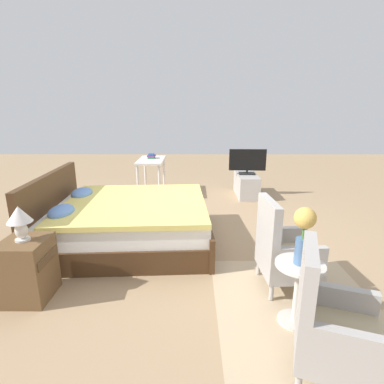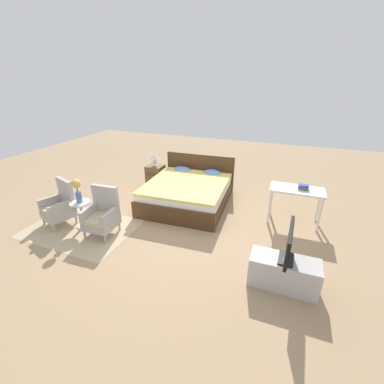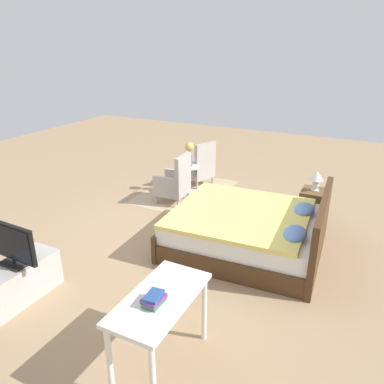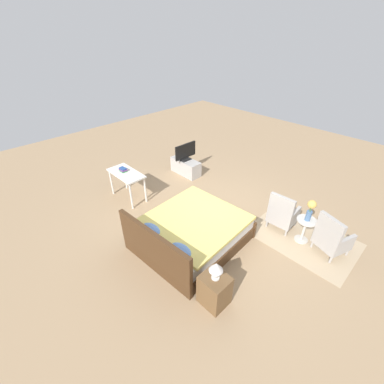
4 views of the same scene
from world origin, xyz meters
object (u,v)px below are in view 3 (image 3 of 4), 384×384
object	(u,v)px
armchair_by_window_right	(175,183)
vanity_desk	(160,307)
nightstand	(313,207)
side_table	(190,176)
tv_flatscreen	(10,244)
bed	(249,231)
armchair_by_window_left	(199,167)
flower_vase	(190,152)
tv_stand	(18,282)
book_stack	(154,299)
table_lamp	(316,178)

from	to	relation	value
armchair_by_window_right	vanity_desk	size ratio (longest dim) A/B	0.88
armchair_by_window_right	nightstand	bearing A→B (deg)	94.51
side_table	tv_flatscreen	distance (m)	3.90
bed	armchair_by_window_left	distance (m)	2.78
bed	vanity_desk	distance (m)	2.39
flower_vase	tv_flatscreen	xyz separation A→B (m)	(3.87, -0.24, -0.12)
side_table	tv_stand	bearing A→B (deg)	-3.57
armchair_by_window_right	nightstand	xyz separation A→B (m)	(-0.19, 2.46, -0.08)
flower_vase	vanity_desk	xyz separation A→B (m)	(3.96, 1.74, -0.20)
armchair_by_window_left	book_stack	world-z (taller)	armchair_by_window_left
flower_vase	side_table	bearing A→B (deg)	0.00
armchair_by_window_left	nightstand	distance (m)	2.62
tv_stand	armchair_by_window_right	bearing A→B (deg)	176.42
tv_stand	book_stack	world-z (taller)	book_stack
bed	book_stack	size ratio (longest dim) A/B	10.56
side_table	tv_flatscreen	bearing A→B (deg)	-3.57
table_lamp	tv_stand	bearing A→B (deg)	-37.15
vanity_desk	flower_vase	bearing A→B (deg)	-156.31
bed	table_lamp	world-z (taller)	bed
bed	armchair_by_window_left	xyz separation A→B (m)	(-2.11, -1.80, 0.08)
side_table	tv_flatscreen	xyz separation A→B (m)	(3.87, -0.24, 0.38)
table_lamp	tv_stand	distance (m)	4.47
table_lamp	vanity_desk	size ratio (longest dim) A/B	0.32
side_table	nightstand	xyz separation A→B (m)	(0.34, 2.43, -0.05)
armchair_by_window_right	vanity_desk	bearing A→B (deg)	27.35
tv_stand	book_stack	bearing A→B (deg)	84.53
nightstand	tv_flatscreen	size ratio (longest dim) A/B	0.79
vanity_desk	armchair_by_window_right	bearing A→B (deg)	-152.65
side_table	vanity_desk	xyz separation A→B (m)	(3.96, 1.74, 0.29)
bed	vanity_desk	world-z (taller)	bed
tv_stand	nightstand	bearing A→B (deg)	142.85
armchair_by_window_left	tv_flatscreen	bearing A→B (deg)	-2.68
bed	side_table	world-z (taller)	bed
tv_stand	tv_flatscreen	bearing A→B (deg)	-2.02
tv_flatscreen	book_stack	xyz separation A→B (m)	(0.19, 1.99, 0.08)
bed	table_lamp	bearing A→B (deg)	151.94
armchair_by_window_left	flower_vase	xyz separation A→B (m)	(0.52, 0.04, 0.46)
armchair_by_window_left	side_table	xyz separation A→B (m)	(0.52, 0.04, -0.03)
nightstand	armchair_by_window_left	bearing A→B (deg)	-109.27
armchair_by_window_left	tv_stand	distance (m)	4.40
armchair_by_window_left	book_stack	xyz separation A→B (m)	(4.58, 1.78, 0.42)
vanity_desk	bed	bearing A→B (deg)	179.28
nightstand	tv_stand	distance (m)	4.43
tv_stand	bed	bearing A→B (deg)	138.62
armchair_by_window_left	book_stack	distance (m)	4.93
armchair_by_window_left	vanity_desk	bearing A→B (deg)	21.60
armchair_by_window_left	vanity_desk	world-z (taller)	armchair_by_window_left
side_table	flower_vase	distance (m)	0.50
tv_flatscreen	nightstand	bearing A→B (deg)	142.87
armchair_by_window_right	flower_vase	distance (m)	0.71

